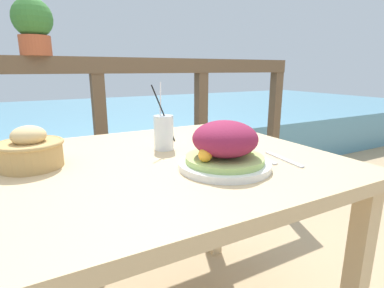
{
  "coord_description": "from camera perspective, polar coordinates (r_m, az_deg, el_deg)",
  "views": [
    {
      "loc": [
        -0.36,
        -0.89,
        1.05
      ],
      "look_at": [
        0.08,
        -0.09,
        0.82
      ],
      "focal_mm": 28.0,
      "sensor_mm": 36.0,
      "label": 1
    }
  ],
  "objects": [
    {
      "name": "sea_backdrop",
      "position": [
        4.36,
        -23.46,
        2.2
      ],
      "size": [
        12.0,
        4.0,
        0.48
      ],
      "color": "#568EA8",
      "rests_on": "ground_plane"
    },
    {
      "name": "potted_plant",
      "position": [
        1.78,
        -28.03,
        19.42
      ],
      "size": [
        0.19,
        0.19,
        0.28
      ],
      "color": "#A34C2D",
      "rests_on": "railing_fence"
    },
    {
      "name": "salad_plate",
      "position": [
        0.89,
        6.27,
        -0.79
      ],
      "size": [
        0.28,
        0.28,
        0.14
      ],
      "color": "silver",
      "rests_on": "patio_table"
    },
    {
      "name": "railing_fence",
      "position": [
        1.83,
        -17.12,
        4.35
      ],
      "size": [
        2.8,
        0.08,
        1.12
      ],
      "color": "brown",
      "rests_on": "ground_plane"
    },
    {
      "name": "knife",
      "position": [
        1.03,
        17.02,
        -2.77
      ],
      "size": [
        0.04,
        0.18,
        0.0
      ],
      "color": "silver",
      "rests_on": "patio_table"
    },
    {
      "name": "drink_glass",
      "position": [
        1.11,
        -5.41,
        2.25
      ],
      "size": [
        0.08,
        0.07,
        0.24
      ],
      "color": "silver",
      "rests_on": "patio_table"
    },
    {
      "name": "bread_basket",
      "position": [
        1.02,
        -28.39,
        -1.06
      ],
      "size": [
        0.19,
        0.19,
        0.13
      ],
      "color": "tan",
      "rests_on": "patio_table"
    },
    {
      "name": "patio_table",
      "position": [
        1.03,
        -6.51,
        -7.77
      ],
      "size": [
        1.14,
        0.95,
        0.76
      ],
      "color": "tan",
      "rests_on": "ground_plane"
    },
    {
      "name": "fork",
      "position": [
        1.04,
        12.7,
        -2.35
      ],
      "size": [
        0.04,
        0.18,
        0.0
      ],
      "color": "silver",
      "rests_on": "patio_table"
    }
  ]
}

